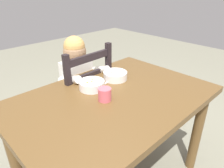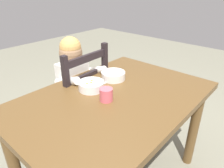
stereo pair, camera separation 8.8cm
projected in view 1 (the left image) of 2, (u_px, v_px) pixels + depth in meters
dining_table at (113, 111)px, 1.30m from camera, size 1.21×0.83×0.71m
dining_chair at (80, 100)px, 1.71m from camera, size 0.44×0.44×0.92m
child_figure at (79, 79)px, 1.62m from camera, size 0.32×0.31×0.98m
bowl_of_peas at (115, 75)px, 1.46m from camera, size 0.17×0.17×0.06m
bowl_of_carrots at (92, 85)px, 1.33m from camera, size 0.16×0.16×0.05m
spoon at (101, 85)px, 1.37m from camera, size 0.14×0.03×0.01m
drinking_cup at (105, 95)px, 1.19m from camera, size 0.08×0.08×0.08m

